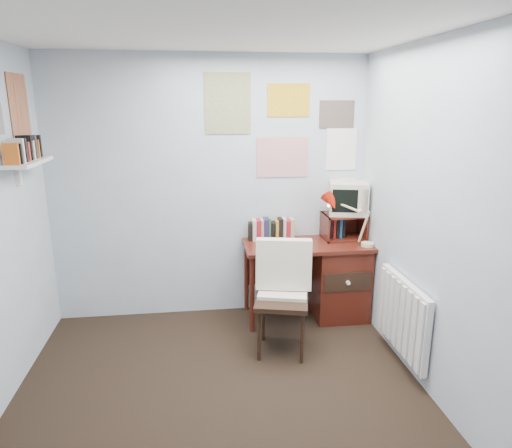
{
  "coord_description": "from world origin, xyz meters",
  "views": [
    {
      "loc": [
        -0.14,
        -2.57,
        2.06
      ],
      "look_at": [
        0.34,
        1.0,
        1.1
      ],
      "focal_mm": 32.0,
      "sensor_mm": 36.0,
      "label": 1
    }
  ],
  "objects": [
    {
      "name": "ground",
      "position": [
        0.0,
        0.0,
        0.0
      ],
      "size": [
        3.5,
        3.5,
        0.0
      ],
      "primitive_type": "plane",
      "color": "black",
      "rests_on": "ground"
    },
    {
      "name": "back_wall",
      "position": [
        0.0,
        1.75,
        1.25
      ],
      "size": [
        3.0,
        0.02,
        2.5
      ],
      "primitive_type": "cube",
      "color": "silver",
      "rests_on": "ground"
    },
    {
      "name": "right_wall",
      "position": [
        1.5,
        0.0,
        1.25
      ],
      "size": [
        0.02,
        3.5,
        2.5
      ],
      "primitive_type": "cube",
      "color": "silver",
      "rests_on": "ground"
    },
    {
      "name": "ceiling",
      "position": [
        0.0,
        0.0,
        2.5
      ],
      "size": [
        3.0,
        3.5,
        0.02
      ],
      "primitive_type": "cube",
      "color": "white",
      "rests_on": "back_wall"
    },
    {
      "name": "desk",
      "position": [
        1.17,
        1.48,
        0.41
      ],
      "size": [
        1.2,
        0.55,
        0.76
      ],
      "color": "#4E1A12",
      "rests_on": "ground"
    },
    {
      "name": "desk_chair",
      "position": [
        0.54,
        0.87,
        0.46
      ],
      "size": [
        0.57,
        0.55,
        0.92
      ],
      "primitive_type": "cube",
      "rotation": [
        0.0,
        0.0,
        -0.25
      ],
      "color": "black",
      "rests_on": "ground"
    },
    {
      "name": "desk_lamp",
      "position": [
        1.44,
        1.32,
        0.98
      ],
      "size": [
        0.36,
        0.32,
        0.44
      ],
      "primitive_type": "cube",
      "rotation": [
        0.0,
        0.0,
        -0.22
      ],
      "color": "#B11B0B",
      "rests_on": "desk"
    },
    {
      "name": "tv_riser",
      "position": [
        1.29,
        1.59,
        0.89
      ],
      "size": [
        0.4,
        0.3,
        0.25
      ],
      "primitive_type": "cube",
      "color": "#4E1A12",
      "rests_on": "desk"
    },
    {
      "name": "crt_tv",
      "position": [
        1.33,
        1.61,
        1.18
      ],
      "size": [
        0.43,
        0.41,
        0.34
      ],
      "primitive_type": "cube",
      "rotation": [
        0.0,
        0.0,
        -0.25
      ],
      "color": "beige",
      "rests_on": "tv_riser"
    },
    {
      "name": "book_row",
      "position": [
        0.66,
        1.66,
        0.87
      ],
      "size": [
        0.6,
        0.14,
        0.22
      ],
      "primitive_type": "cube",
      "color": "#4E1A12",
      "rests_on": "desk"
    },
    {
      "name": "radiator",
      "position": [
        1.46,
        0.55,
        0.42
      ],
      "size": [
        0.09,
        0.8,
        0.6
      ],
      "primitive_type": "cube",
      "color": "white",
      "rests_on": "right_wall"
    },
    {
      "name": "wall_shelf",
      "position": [
        -1.4,
        1.1,
        1.62
      ],
      "size": [
        0.2,
        0.62,
        0.24
      ],
      "primitive_type": "cube",
      "color": "white",
      "rests_on": "left_wall"
    },
    {
      "name": "posters_back",
      "position": [
        0.7,
        1.74,
        1.85
      ],
      "size": [
        1.2,
        0.01,
        0.9
      ],
      "primitive_type": "cube",
      "color": "white",
      "rests_on": "back_wall"
    },
    {
      "name": "posters_left",
      "position": [
        -1.49,
        1.1,
        2.0
      ],
      "size": [
        0.01,
        0.7,
        0.6
      ],
      "primitive_type": "cube",
      "color": "white",
      "rests_on": "left_wall"
    }
  ]
}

